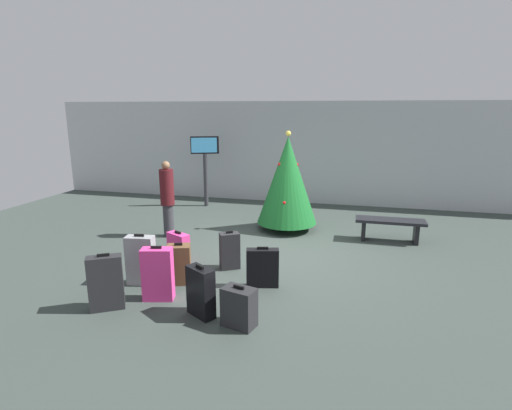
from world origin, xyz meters
TOP-DOWN VIEW (x-y plane):
  - ground_plane at (0.00, 0.00)m, footprint 16.00×16.00m
  - back_wall at (0.00, 4.61)m, footprint 16.00×0.20m
  - holiday_tree at (-0.02, 1.70)m, footprint 1.37×1.37m
  - flight_info_kiosk at (-2.68, 3.42)m, footprint 0.76×0.37m
  - waiting_bench at (2.24, 1.38)m, footprint 1.42×0.44m
  - traveller_0 at (-2.45, 0.55)m, footprint 0.42×0.42m
  - suitcase_0 at (0.14, -1.44)m, footprint 0.53×0.28m
  - suitcase_1 at (-1.25, -2.24)m, footprint 0.48×0.32m
  - suitcase_2 at (-0.59, -0.86)m, footprint 0.39×0.34m
  - suitcase_3 at (-0.46, -2.53)m, footprint 0.46×0.38m
  - suitcase_4 at (-1.59, -0.80)m, footprint 0.49×0.38m
  - suitcase_5 at (0.12, -2.67)m, footprint 0.48×0.36m
  - suitcase_6 at (-1.81, -2.68)m, footprint 0.50×0.40m
  - suitcase_7 at (-1.77, -1.81)m, footprint 0.47×0.28m
  - suitcase_8 at (-1.19, -1.64)m, footprint 0.43×0.37m

SIDE VIEW (x-z plane):
  - ground_plane at x=0.00m, z-range 0.00..0.00m
  - suitcase_5 at x=0.12m, z-range -0.02..0.54m
  - suitcase_4 at x=-1.59m, z-range -0.02..0.57m
  - suitcase_0 at x=0.14m, z-range -0.02..0.64m
  - suitcase_8 at x=-1.19m, z-range -0.02..0.66m
  - suitcase_2 at x=-0.59m, z-range -0.02..0.67m
  - suitcase_3 at x=-0.46m, z-range -0.02..0.71m
  - waiting_bench at x=2.24m, z-range 0.12..0.60m
  - suitcase_6 at x=-1.81m, z-range -0.02..0.80m
  - suitcase_1 at x=-1.25m, z-range -0.02..0.81m
  - suitcase_7 at x=-1.77m, z-range -0.02..0.82m
  - traveller_0 at x=-2.45m, z-range 0.05..1.72m
  - holiday_tree at x=-0.02m, z-range 0.03..2.30m
  - flight_info_kiosk at x=-2.68m, z-range 0.37..2.36m
  - back_wall at x=0.00m, z-range 0.00..2.96m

